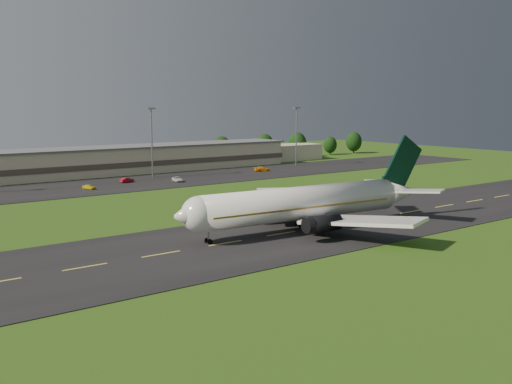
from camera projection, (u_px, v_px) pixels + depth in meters
ground at (330, 226)px, 100.40m from camera, size 360.00×360.00×0.00m
taxiway at (330, 226)px, 100.40m from camera, size 220.00×30.00×0.10m
apron at (149, 182)px, 157.73m from camera, size 260.00×30.00×0.10m
airliner at (305, 203)px, 96.18m from camera, size 51.28×42.03×15.57m
terminal at (134, 160)px, 180.14m from camera, size 145.00×16.00×8.40m
light_mast_centre at (152, 134)px, 165.11m from camera, size 2.40×1.20×20.35m
light_mast_east at (296, 129)px, 197.32m from camera, size 2.40×1.20×20.35m
tree_line at (196, 150)px, 204.48m from camera, size 196.16×9.51×10.09m
service_vehicle_a at (89, 187)px, 143.28m from camera, size 2.77×3.81×1.21m
service_vehicle_b at (127, 180)px, 155.75m from camera, size 4.21×2.40×1.31m
service_vehicle_c at (178, 179)px, 157.65m from camera, size 3.07×5.04×1.31m
service_vehicle_d at (262, 169)px, 181.98m from camera, size 5.37×3.41×1.45m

